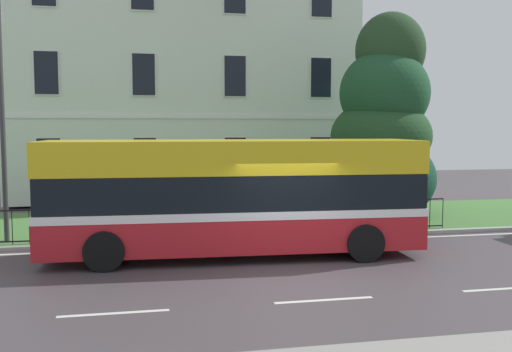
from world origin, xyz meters
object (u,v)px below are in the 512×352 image
object	(u,v)px
single_decker_bus	(234,195)
litter_bin	(292,211)
street_lamp_post	(1,93)
georgian_townhouse	(182,61)
evergreen_tree	(383,130)

from	to	relation	value
single_decker_bus	litter_bin	distance (m)	3.68
single_decker_bus	street_lamp_post	xyz separation A→B (m)	(-6.17, 2.66, 2.74)
georgian_townhouse	street_lamp_post	distance (m)	13.52
georgian_townhouse	single_decker_bus	distance (m)	15.46
georgian_townhouse	single_decker_bus	size ratio (longest dim) A/B	1.61
evergreen_tree	litter_bin	xyz separation A→B (m)	(-4.20, -2.70, -2.53)
georgian_townhouse	litter_bin	xyz separation A→B (m)	(2.58, -11.88, -5.96)
georgian_townhouse	litter_bin	size ratio (longest dim) A/B	13.51
georgian_townhouse	evergreen_tree	world-z (taller)	georgian_townhouse
georgian_townhouse	street_lamp_post	xyz separation A→B (m)	(-5.90, -11.94, -2.33)
georgian_townhouse	street_lamp_post	bearing A→B (deg)	-116.30
evergreen_tree	single_decker_bus	xyz separation A→B (m)	(-6.51, -5.42, -1.64)
evergreen_tree	street_lamp_post	bearing A→B (deg)	-167.72
georgian_townhouse	single_decker_bus	xyz separation A→B (m)	(0.28, -14.60, -5.07)
evergreen_tree	litter_bin	size ratio (longest dim) A/B	6.67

